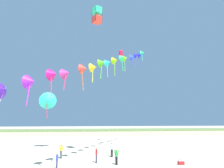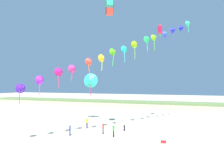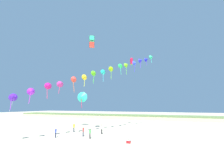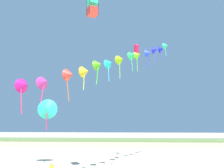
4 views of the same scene
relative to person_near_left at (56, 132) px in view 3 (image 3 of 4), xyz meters
name	(u,v)px [view 3 (image 3 of 4)]	position (x,y,z in m)	size (l,w,h in m)	color
ground_plane	(74,151)	(7.11, -4.90, -0.87)	(240.00, 240.00, 0.00)	beige
dune_ridge	(143,117)	(7.11, 39.80, -0.04)	(120.00, 9.55, 1.68)	beige
person_near_left	(56,132)	(0.00, 0.00, 0.00)	(0.21, 0.53, 1.51)	#282D4C
person_near_right	(102,128)	(5.60, 5.60, 0.14)	(0.54, 0.43, 1.75)	black
person_mid_center	(83,131)	(3.62, 2.48, 0.02)	(0.21, 0.55, 1.55)	#282D4C
person_far_left	(74,127)	(-0.33, 5.38, 0.11)	(0.59, 0.23, 1.70)	#474C56
person_far_right	(90,133)	(5.56, 1.38, 0.06)	(0.46, 0.44, 1.61)	black
kite_banner_string	(104,71)	(5.38, 6.90, 11.23)	(18.49, 26.02, 18.47)	#531CC5
large_kite_low_lead	(92,42)	(3.58, 4.85, 16.92)	(1.36, 1.36, 2.14)	red
large_kite_mid_trail	(132,61)	(8.67, 16.90, 15.74)	(1.02, 1.13, 2.12)	#EF1941
large_kite_high_solo	(82,97)	(-3.65, 12.94, 6.52)	(2.79, 1.45, 4.19)	#2FF0C5
beach_cooler	(128,142)	(11.95, 0.76, -0.66)	(0.58, 0.41, 0.46)	red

